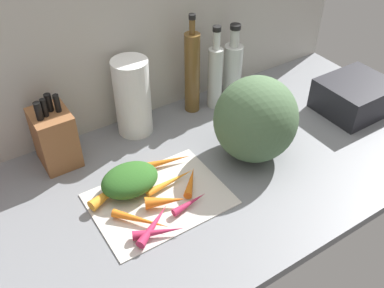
{
  "coord_description": "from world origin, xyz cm",
  "views": [
    {
      "loc": [
        -55.25,
        -79.48,
        89.22
      ],
      "look_at": [
        -3.09,
        1.22,
        10.99
      ],
      "focal_mm": 40.28,
      "sensor_mm": 36.0,
      "label": 1
    }
  ],
  "objects_px": {
    "carrot_6": "(114,188)",
    "winter_squash": "(256,119)",
    "carrot_1": "(190,203)",
    "carrot_2": "(165,201)",
    "carrot_0": "(154,224)",
    "paper_towel_roll": "(133,97)",
    "bottle_2": "(233,69)",
    "carrot_4": "(171,181)",
    "carrot_7": "(167,161)",
    "carrot_5": "(159,232)",
    "knife_block": "(55,137)",
    "carrot_3": "(141,220)",
    "dish_rack": "(355,96)",
    "bottle_0": "(192,72)",
    "carrot_8": "(191,182)",
    "cutting_board": "(159,198)",
    "bottle_1": "(215,75)"
  },
  "relations": [
    {
      "from": "carrot_6",
      "to": "winter_squash",
      "type": "xyz_separation_m",
      "value": [
        0.44,
        -0.07,
        0.11
      ]
    },
    {
      "from": "carrot_1",
      "to": "carrot_2",
      "type": "distance_m",
      "value": 0.07
    },
    {
      "from": "carrot_0",
      "to": "paper_towel_roll",
      "type": "xyz_separation_m",
      "value": [
        0.16,
        0.42,
        0.11
      ]
    },
    {
      "from": "carrot_0",
      "to": "bottle_2",
      "type": "xyz_separation_m",
      "value": [
        0.56,
        0.41,
        0.1
      ]
    },
    {
      "from": "carrot_4",
      "to": "carrot_7",
      "type": "relative_size",
      "value": 1.11
    },
    {
      "from": "carrot_2",
      "to": "carrot_5",
      "type": "xyz_separation_m",
      "value": [
        -0.07,
        -0.08,
        -0.0
      ]
    },
    {
      "from": "carrot_0",
      "to": "bottle_2",
      "type": "relative_size",
      "value": 0.51
    },
    {
      "from": "carrot_4",
      "to": "knife_block",
      "type": "relative_size",
      "value": 0.7
    },
    {
      "from": "winter_squash",
      "to": "paper_towel_roll",
      "type": "height_order",
      "value": "winter_squash"
    },
    {
      "from": "carrot_7",
      "to": "bottle_2",
      "type": "xyz_separation_m",
      "value": [
        0.4,
        0.21,
        0.1
      ]
    },
    {
      "from": "carrot_2",
      "to": "knife_block",
      "type": "height_order",
      "value": "knife_block"
    },
    {
      "from": "carrot_0",
      "to": "bottle_2",
      "type": "bearing_deg",
      "value": 36.14
    },
    {
      "from": "carrot_6",
      "to": "carrot_1",
      "type": "bearing_deg",
      "value": -46.35
    },
    {
      "from": "carrot_3",
      "to": "paper_towel_roll",
      "type": "height_order",
      "value": "paper_towel_roll"
    },
    {
      "from": "carrot_6",
      "to": "carrot_2",
      "type": "bearing_deg",
      "value": -51.56
    },
    {
      "from": "carrot_3",
      "to": "carrot_4",
      "type": "height_order",
      "value": "same"
    },
    {
      "from": "winter_squash",
      "to": "dish_rack",
      "type": "height_order",
      "value": "winter_squash"
    },
    {
      "from": "carrot_2",
      "to": "carrot_5",
      "type": "bearing_deg",
      "value": -129.83
    },
    {
      "from": "carrot_4",
      "to": "winter_squash",
      "type": "relative_size",
      "value": 0.61
    },
    {
      "from": "dish_rack",
      "to": "carrot_7",
      "type": "bearing_deg",
      "value": 172.33
    },
    {
      "from": "carrot_7",
      "to": "paper_towel_roll",
      "type": "xyz_separation_m",
      "value": [
        0.0,
        0.22,
        0.11
      ]
    },
    {
      "from": "carrot_6",
      "to": "carrot_3",
      "type": "bearing_deg",
      "value": -85.73
    },
    {
      "from": "carrot_3",
      "to": "carrot_5",
      "type": "distance_m",
      "value": 0.06
    },
    {
      "from": "carrot_3",
      "to": "carrot_4",
      "type": "distance_m",
      "value": 0.16
    },
    {
      "from": "carrot_1",
      "to": "paper_towel_roll",
      "type": "xyz_separation_m",
      "value": [
        0.04,
        0.4,
        0.11
      ]
    },
    {
      "from": "bottle_2",
      "to": "carrot_6",
      "type": "bearing_deg",
      "value": -158.34
    },
    {
      "from": "carrot_0",
      "to": "carrot_3",
      "type": "relative_size",
      "value": 0.9
    },
    {
      "from": "bottle_0",
      "to": "bottle_2",
      "type": "bearing_deg",
      "value": -3.53
    },
    {
      "from": "carrot_8",
      "to": "carrot_3",
      "type": "bearing_deg",
      "value": -165.2
    },
    {
      "from": "cutting_board",
      "to": "carrot_1",
      "type": "distance_m",
      "value": 0.09
    },
    {
      "from": "carrot_3",
      "to": "carrot_7",
      "type": "xyz_separation_m",
      "value": [
        0.18,
        0.16,
        0.0
      ]
    },
    {
      "from": "cutting_board",
      "to": "carrot_0",
      "type": "height_order",
      "value": "carrot_0"
    },
    {
      "from": "bottle_1",
      "to": "carrot_1",
      "type": "bearing_deg",
      "value": -132.64
    },
    {
      "from": "carrot_6",
      "to": "carrot_7",
      "type": "xyz_separation_m",
      "value": [
        0.19,
        0.02,
        -0.0
      ]
    },
    {
      "from": "carrot_6",
      "to": "paper_towel_roll",
      "type": "relative_size",
      "value": 0.66
    },
    {
      "from": "carrot_1",
      "to": "dish_rack",
      "type": "distance_m",
      "value": 0.76
    },
    {
      "from": "carrot_1",
      "to": "bottle_1",
      "type": "xyz_separation_m",
      "value": [
        0.35,
        0.38,
        0.11
      ]
    },
    {
      "from": "carrot_2",
      "to": "winter_squash",
      "type": "height_order",
      "value": "winter_squash"
    },
    {
      "from": "carrot_7",
      "to": "bottle_1",
      "type": "relative_size",
      "value": 0.48
    },
    {
      "from": "cutting_board",
      "to": "carrot_3",
      "type": "xyz_separation_m",
      "value": [
        -0.09,
        -0.05,
        0.02
      ]
    },
    {
      "from": "carrot_4",
      "to": "carrot_6",
      "type": "bearing_deg",
      "value": 159.36
    },
    {
      "from": "carrot_2",
      "to": "paper_towel_roll",
      "type": "bearing_deg",
      "value": 75.57
    },
    {
      "from": "carrot_3",
      "to": "bottle_2",
      "type": "distance_m",
      "value": 0.7
    },
    {
      "from": "winter_squash",
      "to": "knife_block",
      "type": "relative_size",
      "value": 1.14
    },
    {
      "from": "dish_rack",
      "to": "carrot_5",
      "type": "bearing_deg",
      "value": -171.62
    },
    {
      "from": "carrot_2",
      "to": "paper_towel_roll",
      "type": "distance_m",
      "value": 0.39
    },
    {
      "from": "carrot_2",
      "to": "carrot_1",
      "type": "bearing_deg",
      "value": -34.18
    },
    {
      "from": "cutting_board",
      "to": "carrot_8",
      "type": "relative_size",
      "value": 3.21
    },
    {
      "from": "paper_towel_roll",
      "to": "bottle_1",
      "type": "relative_size",
      "value": 0.86
    },
    {
      "from": "carrot_2",
      "to": "carrot_3",
      "type": "bearing_deg",
      "value": -167.57
    }
  ]
}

